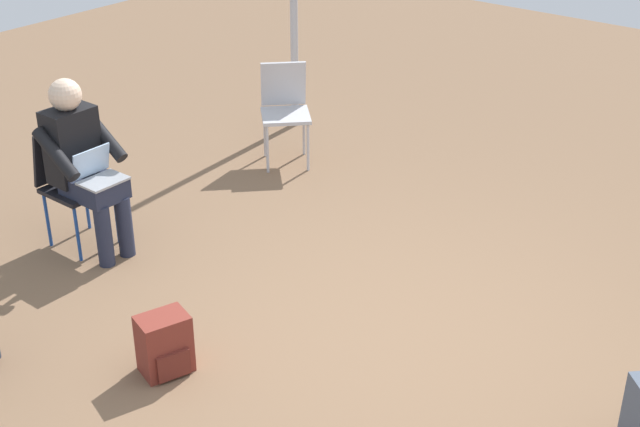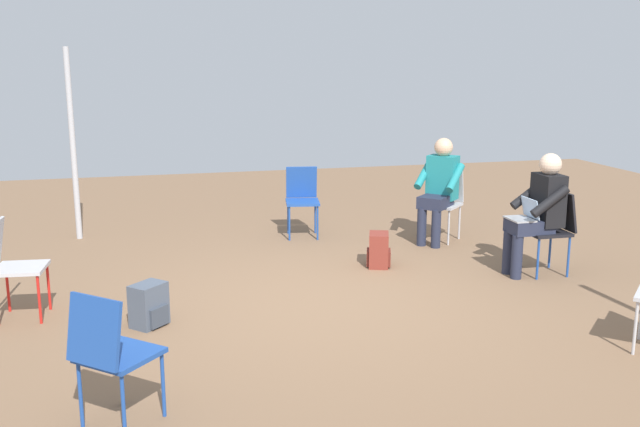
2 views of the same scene
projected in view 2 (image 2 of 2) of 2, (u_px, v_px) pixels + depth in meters
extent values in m
plane|color=brown|center=(322.00, 303.00, 6.41)|extent=(15.37, 15.37, 0.00)
cube|color=#1E4799|center=(303.00, 202.00, 8.69)|extent=(0.46, 0.46, 0.03)
cylinder|color=#1E4799|center=(318.00, 223.00, 8.59)|extent=(0.02, 0.02, 0.42)
cylinder|color=#1E4799|center=(289.00, 224.00, 8.56)|extent=(0.02, 0.02, 0.42)
cylinder|color=#1E4799|center=(315.00, 217.00, 8.92)|extent=(0.02, 0.02, 0.42)
cylinder|color=#1E4799|center=(288.00, 217.00, 8.89)|extent=(0.02, 0.02, 0.42)
cube|color=#1E4799|center=(301.00, 182.00, 8.83)|extent=(0.15, 0.39, 0.40)
cylinder|color=#B7B7BC|center=(635.00, 328.00, 5.26)|extent=(0.02, 0.02, 0.42)
cube|color=#1E4799|center=(120.00, 355.00, 4.24)|extent=(0.57, 0.57, 0.03)
cylinder|color=#1E4799|center=(121.00, 373.00, 4.51)|extent=(0.02, 0.02, 0.42)
cylinder|color=#1E4799|center=(163.00, 385.00, 4.35)|extent=(0.02, 0.02, 0.42)
cylinder|color=#1E4799|center=(80.00, 395.00, 4.22)|extent=(0.02, 0.02, 0.42)
cylinder|color=#1E4799|center=(124.00, 408.00, 4.06)|extent=(0.02, 0.02, 0.42)
cube|color=#1E4799|center=(94.00, 331.00, 4.03)|extent=(0.33, 0.34, 0.40)
cube|color=#B7B7BC|center=(441.00, 205.00, 8.54)|extent=(0.57, 0.57, 0.03)
cylinder|color=#B7B7BC|center=(449.00, 228.00, 8.36)|extent=(0.02, 0.02, 0.42)
cylinder|color=#B7B7BC|center=(422.00, 224.00, 8.53)|extent=(0.02, 0.02, 0.42)
cylinder|color=#B7B7BC|center=(459.00, 222.00, 8.64)|extent=(0.02, 0.02, 0.42)
cylinder|color=#B7B7BC|center=(433.00, 219.00, 8.81)|extent=(0.02, 0.02, 0.42)
cube|color=#B7B7BC|center=(448.00, 185.00, 8.65)|extent=(0.34, 0.33, 0.40)
cube|color=#B7B7BC|center=(21.00, 268.00, 5.98)|extent=(0.44, 0.44, 0.03)
cylinder|color=red|center=(49.00, 287.00, 6.21)|extent=(0.02, 0.02, 0.42)
cylinder|color=red|center=(39.00, 299.00, 5.88)|extent=(0.02, 0.02, 0.42)
cylinder|color=red|center=(8.00, 288.00, 6.17)|extent=(0.02, 0.02, 0.42)
cube|color=black|center=(546.00, 232.00, 7.21)|extent=(0.40, 0.40, 0.03)
cylinder|color=#1E4799|center=(538.00, 259.00, 7.05)|extent=(0.02, 0.02, 0.42)
cylinder|color=#1E4799|center=(521.00, 250.00, 7.38)|extent=(0.02, 0.02, 0.42)
cylinder|color=#1E4799|center=(568.00, 257.00, 7.13)|extent=(0.02, 0.02, 0.42)
cylinder|color=#1E4799|center=(550.00, 248.00, 7.45)|extent=(0.02, 0.02, 0.42)
cube|color=black|center=(564.00, 210.00, 7.20)|extent=(0.38, 0.10, 0.40)
cylinder|color=#23283D|center=(517.00, 257.00, 7.08)|extent=(0.11, 0.11, 0.45)
cylinder|color=#23283D|center=(508.00, 252.00, 7.25)|extent=(0.11, 0.11, 0.45)
cube|color=#23283D|center=(529.00, 226.00, 7.15)|extent=(0.30, 0.42, 0.14)
cube|color=black|center=(548.00, 200.00, 7.13)|extent=(0.34, 0.22, 0.52)
sphere|color=beige|center=(550.00, 164.00, 7.06)|extent=(0.22, 0.22, 0.22)
cylinder|color=black|center=(550.00, 202.00, 6.92)|extent=(0.09, 0.40, 0.31)
cylinder|color=black|center=(529.00, 194.00, 7.29)|extent=(0.09, 0.40, 0.31)
cube|color=#9EA0A5|center=(520.00, 219.00, 7.10)|extent=(0.30, 0.22, 0.02)
cube|color=#B2D1F2|center=(530.00, 208.00, 7.11)|extent=(0.30, 0.05, 0.20)
cylinder|color=#23283D|center=(436.00, 229.00, 8.24)|extent=(0.11, 0.11, 0.45)
cylinder|color=#23283D|center=(422.00, 227.00, 8.33)|extent=(0.11, 0.11, 0.45)
cube|color=#23283D|center=(435.00, 201.00, 8.36)|extent=(0.51, 0.51, 0.14)
cube|color=teal|center=(442.00, 177.00, 8.46)|extent=(0.40, 0.39, 0.52)
sphere|color=#DBAD89|center=(444.00, 147.00, 8.39)|extent=(0.22, 0.22, 0.22)
cylinder|color=teal|center=(455.00, 178.00, 8.27)|extent=(0.34, 0.35, 0.31)
cylinder|color=teal|center=(424.00, 175.00, 8.48)|extent=(0.34, 0.35, 0.31)
cube|color=maroon|center=(379.00, 250.00, 7.51)|extent=(0.33, 0.28, 0.36)
cube|color=maroon|center=(379.00, 257.00, 7.53)|extent=(0.27, 0.30, 0.16)
cube|color=#475160|center=(149.00, 305.00, 5.84)|extent=(0.34, 0.34, 0.36)
cube|color=#39414D|center=(149.00, 314.00, 5.86)|extent=(0.32, 0.32, 0.16)
cylinder|color=#B2B2B7|center=(73.00, 145.00, 8.46)|extent=(0.07, 0.07, 2.29)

